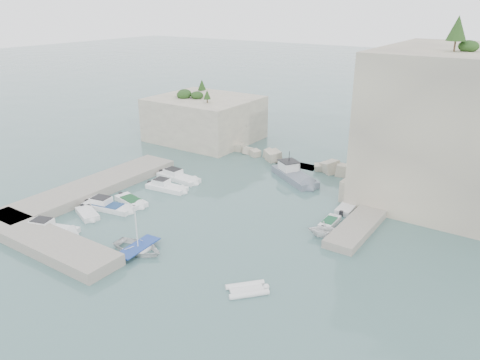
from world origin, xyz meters
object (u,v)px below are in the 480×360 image
Objects in this scene: motorboat_b at (167,190)px; motorboat_f at (51,232)px; tender_east_b at (329,225)px; motorboat_e at (88,216)px; motorboat_c at (131,203)px; motorboat_d at (108,209)px; tender_east_a at (325,236)px; work_boat at (294,180)px; inflatable_dinghy at (247,291)px; tender_east_d at (363,200)px; tender_east_c at (348,209)px; motorboat_a at (179,180)px; rowboat at (138,251)px.

motorboat_b is 0.90× the size of motorboat_f.
motorboat_e is at bearing 117.37° from tender_east_b.
motorboat_c is 2.75m from motorboat_d.
motorboat_c is 1.46× the size of tender_east_a.
work_boat reaches higher than motorboat_e.
tender_east_d reaches higher than inflatable_dinghy.
tender_east_b is at bearing -10.07° from tender_east_a.
motorboat_d reaches higher than tender_east_c.
motorboat_d is at bearing -90.51° from work_boat.
motorboat_a is at bearing 56.33° from tender_east_a.
motorboat_a reaches higher than rowboat.
motorboat_c is at bearing 117.57° from tender_east_c.
tender_east_c is (0.05, 5.03, 0.00)m from tender_east_b.
motorboat_f is 30.09m from work_boat.
motorboat_d is 24.03m from tender_east_a.
tender_east_a reaches higher than motorboat_b.
tender_east_d is at bearing 20.56° from motorboat_a.
motorboat_c is 26.97m from tender_east_d.
tender_east_d reaches higher than motorboat_d.
motorboat_a is 1.03× the size of motorboat_d.
work_boat is at bearing 102.09° from tender_east_d.
motorboat_d is 0.74× the size of work_boat.
motorboat_b is at bearing 136.48° from tender_east_d.
tender_east_b is 0.42× the size of work_boat.
motorboat_c and tender_east_c have the same top height.
tender_east_a is at bearing -159.56° from tender_east_d.
motorboat_d is 1.97× the size of tender_east_a.
tender_east_c is (12.51, 20.11, 0.00)m from rowboat.
tender_east_d is at bearing -12.29° from tender_east_c.
motorboat_b is 1.72× the size of tender_east_a.
motorboat_a is at bearing 101.22° from motorboat_b.
tender_east_c is 0.57× the size of work_boat.
motorboat_d is at bearing 68.00° from motorboat_f.
motorboat_f is at bearing 131.34° from tender_east_c.
motorboat_d is 29.28m from tender_east_d.
tender_east_c is (20.68, 7.30, 0.00)m from motorboat_b.
work_boat is at bearing 45.60° from motorboat_f.
motorboat_f is 27.55m from tender_east_a.
tender_east_a reaches higher than motorboat_d.
motorboat_e and tender_east_c have the same top height.
tender_east_b is at bearing -0.17° from motorboat_a.
tender_east_b is (22.63, 17.30, 0.00)m from motorboat_f.
motorboat_b is 5.40m from motorboat_c.
motorboat_f is at bearing -86.73° from motorboat_c.
motorboat_c is 11.49m from rowboat.
motorboat_e is (-0.50, -2.47, 0.00)m from motorboat_d.
motorboat_e is 22.17m from inflatable_dinghy.
rowboat is (10.17, -2.38, 0.00)m from motorboat_e.
motorboat_c is at bearing 96.64° from motorboat_e.
motorboat_e is at bearing 72.01° from motorboat_f.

